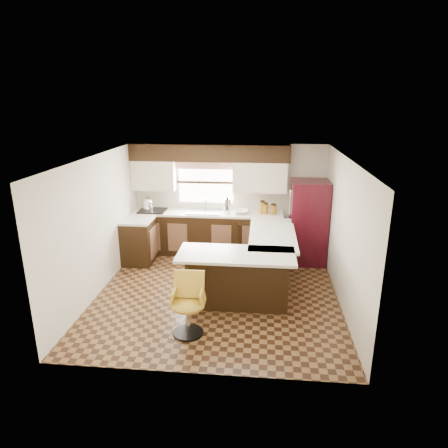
# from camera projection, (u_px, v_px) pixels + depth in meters

# --- Properties ---
(floor) EXTENTS (4.40, 4.40, 0.00)m
(floor) POSITION_uv_depth(u_px,v_px,m) (218.00, 293.00, 7.12)
(floor) COLOR #49301A
(floor) RESTS_ON ground
(ceiling) EXTENTS (4.40, 4.40, 0.00)m
(ceiling) POSITION_uv_depth(u_px,v_px,m) (217.00, 158.00, 6.40)
(ceiling) COLOR silver
(ceiling) RESTS_ON wall_back
(wall_back) EXTENTS (4.40, 0.00, 4.40)m
(wall_back) POSITION_uv_depth(u_px,v_px,m) (229.00, 198.00, 8.85)
(wall_back) COLOR beige
(wall_back) RESTS_ON floor
(wall_front) EXTENTS (4.40, 0.00, 4.40)m
(wall_front) POSITION_uv_depth(u_px,v_px,m) (196.00, 287.00, 4.67)
(wall_front) COLOR beige
(wall_front) RESTS_ON floor
(wall_left) EXTENTS (0.00, 4.40, 4.40)m
(wall_left) POSITION_uv_depth(u_px,v_px,m) (98.00, 225.00, 6.96)
(wall_left) COLOR beige
(wall_left) RESTS_ON floor
(wall_right) EXTENTS (0.00, 4.40, 4.40)m
(wall_right) POSITION_uv_depth(u_px,v_px,m) (344.00, 233.00, 6.56)
(wall_right) COLOR beige
(wall_right) RESTS_ON floor
(base_cab_back) EXTENTS (3.30, 0.60, 0.90)m
(base_cab_back) POSITION_uv_depth(u_px,v_px,m) (207.00, 234.00, 8.83)
(base_cab_back) COLOR black
(base_cab_back) RESTS_ON floor
(base_cab_left) EXTENTS (0.60, 0.70, 0.90)m
(base_cab_left) POSITION_uv_depth(u_px,v_px,m) (139.00, 242.00, 8.34)
(base_cab_left) COLOR black
(base_cab_left) RESTS_ON floor
(counter_back) EXTENTS (3.30, 0.60, 0.04)m
(counter_back) POSITION_uv_depth(u_px,v_px,m) (207.00, 213.00, 8.69)
(counter_back) COLOR silver
(counter_back) RESTS_ON base_cab_back
(counter_left) EXTENTS (0.60, 0.70, 0.04)m
(counter_left) POSITION_uv_depth(u_px,v_px,m) (137.00, 220.00, 8.20)
(counter_left) COLOR silver
(counter_left) RESTS_ON base_cab_left
(soffit) EXTENTS (3.40, 0.35, 0.36)m
(soffit) POSITION_uv_depth(u_px,v_px,m) (209.00, 153.00, 8.41)
(soffit) COLOR black
(soffit) RESTS_ON wall_back
(upper_cab_left) EXTENTS (0.94, 0.35, 0.64)m
(upper_cab_left) POSITION_uv_depth(u_px,v_px,m) (154.00, 175.00, 8.68)
(upper_cab_left) COLOR beige
(upper_cab_left) RESTS_ON wall_back
(upper_cab_right) EXTENTS (1.14, 0.35, 0.64)m
(upper_cab_right) POSITION_uv_depth(u_px,v_px,m) (260.00, 177.00, 8.46)
(upper_cab_right) COLOR beige
(upper_cab_right) RESTS_ON wall_back
(window_pane) EXTENTS (1.20, 0.02, 0.90)m
(window_pane) POSITION_uv_depth(u_px,v_px,m) (206.00, 182.00, 8.77)
(window_pane) COLOR white
(window_pane) RESTS_ON wall_back
(valance) EXTENTS (1.30, 0.06, 0.18)m
(valance) POSITION_uv_depth(u_px,v_px,m) (205.00, 165.00, 8.61)
(valance) COLOR #D19B93
(valance) RESTS_ON wall_back
(sink) EXTENTS (0.75, 0.45, 0.03)m
(sink) POSITION_uv_depth(u_px,v_px,m) (204.00, 212.00, 8.66)
(sink) COLOR #B2B2B7
(sink) RESTS_ON counter_back
(dishwasher) EXTENTS (0.58, 0.03, 0.78)m
(dishwasher) POSITION_uv_depth(u_px,v_px,m) (252.00, 240.00, 8.47)
(dishwasher) COLOR black
(dishwasher) RESTS_ON floor
(cooktop) EXTENTS (0.58, 0.50, 0.02)m
(cooktop) POSITION_uv_depth(u_px,v_px,m) (153.00, 211.00, 8.77)
(cooktop) COLOR black
(cooktop) RESTS_ON counter_back
(peninsula_long) EXTENTS (0.60, 1.95, 0.90)m
(peninsula_long) POSITION_uv_depth(u_px,v_px,m) (269.00, 258.00, 7.49)
(peninsula_long) COLOR black
(peninsula_long) RESTS_ON floor
(peninsula_return) EXTENTS (1.65, 0.60, 0.90)m
(peninsula_return) POSITION_uv_depth(u_px,v_px,m) (238.00, 279.00, 6.62)
(peninsula_return) COLOR black
(peninsula_return) RESTS_ON floor
(counter_pen_long) EXTENTS (0.84, 1.95, 0.04)m
(counter_pen_long) POSITION_uv_depth(u_px,v_px,m) (272.00, 234.00, 7.35)
(counter_pen_long) COLOR silver
(counter_pen_long) RESTS_ON peninsula_long
(counter_pen_return) EXTENTS (1.89, 0.84, 0.04)m
(counter_pen_return) POSITION_uv_depth(u_px,v_px,m) (236.00, 255.00, 6.39)
(counter_pen_return) COLOR silver
(counter_pen_return) RESTS_ON peninsula_return
(refrigerator) EXTENTS (0.75, 0.72, 1.74)m
(refrigerator) POSITION_uv_depth(u_px,v_px,m) (308.00, 222.00, 8.23)
(refrigerator) COLOR #390912
(refrigerator) RESTS_ON floor
(bar_chair) EXTENTS (0.50, 0.50, 0.92)m
(bar_chair) POSITION_uv_depth(u_px,v_px,m) (188.00, 306.00, 5.75)
(bar_chair) COLOR gold
(bar_chair) RESTS_ON floor
(kettle) EXTENTS (0.22, 0.22, 0.30)m
(kettle) POSITION_uv_depth(u_px,v_px,m) (148.00, 203.00, 8.73)
(kettle) COLOR silver
(kettle) RESTS_ON cooktop
(percolator) EXTENTS (0.15, 0.15, 0.31)m
(percolator) POSITION_uv_depth(u_px,v_px,m) (227.00, 206.00, 8.59)
(percolator) COLOR silver
(percolator) RESTS_ON counter_back
(mixing_bowl) EXTENTS (0.32, 0.32, 0.07)m
(mixing_bowl) POSITION_uv_depth(u_px,v_px,m) (241.00, 212.00, 8.60)
(mixing_bowl) COLOR white
(mixing_bowl) RESTS_ON counter_back
(canister_large) EXTENTS (0.13, 0.13, 0.25)m
(canister_large) POSITION_uv_depth(u_px,v_px,m) (262.00, 208.00, 8.55)
(canister_large) COLOR #95651A
(canister_large) RESTS_ON counter_back
(canister_med) EXTENTS (0.14, 0.14, 0.21)m
(canister_med) POSITION_uv_depth(u_px,v_px,m) (265.00, 209.00, 8.55)
(canister_med) COLOR #95651A
(canister_med) RESTS_ON counter_back
(canister_small) EXTENTS (0.13, 0.13, 0.19)m
(canister_small) POSITION_uv_depth(u_px,v_px,m) (273.00, 210.00, 8.54)
(canister_small) COLOR #95651A
(canister_small) RESTS_ON counter_back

